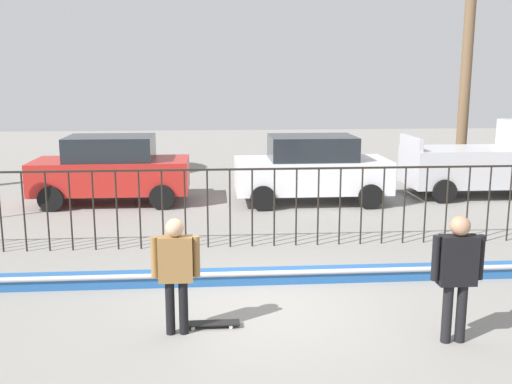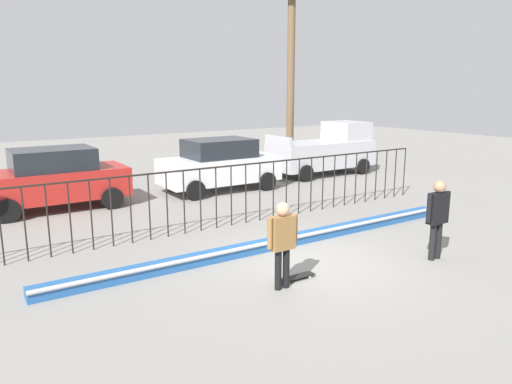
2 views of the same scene
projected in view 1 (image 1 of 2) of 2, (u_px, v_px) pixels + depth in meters
The scene contains 9 objects.
ground_plane at pixel (267, 307), 9.26m from camera, with size 60.00×60.00×0.00m, color gray.
bowl_coping_ledge at pixel (261, 276), 10.33m from camera, with size 11.00×0.40×0.27m.
perimeter_fence at pixel (252, 198), 12.32m from camera, with size 14.04×0.04×1.68m.
skateboarder at pixel (176, 266), 8.11m from camera, with size 0.67×0.25×1.67m.
skateboard at pixel (212, 323), 8.51m from camera, with size 0.80×0.20×0.07m.
camera_operator at pixel (457, 267), 7.85m from camera, with size 0.71×0.27×1.77m.
parked_car_red at pixel (111, 169), 16.56m from camera, with size 4.30×2.12×1.90m.
parked_car_white at pixel (311, 169), 16.64m from camera, with size 4.30×2.12×1.90m.
pickup_truck at pixel (493, 161), 17.60m from camera, with size 4.70×2.12×2.24m.
Camera 1 is at (-0.86, -8.69, 3.59)m, focal length 41.39 mm.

